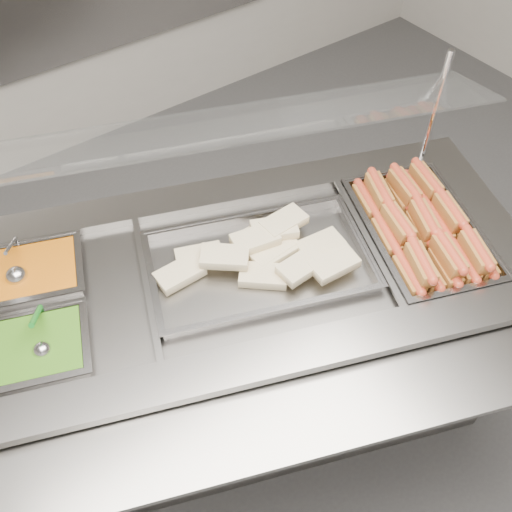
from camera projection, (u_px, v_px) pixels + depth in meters
ground at (319, 444)px, 2.44m from camera, size 6.00×6.00×0.00m
steam_counter at (243, 340)px, 2.23m from camera, size 2.13×1.50×0.94m
tray_rail at (287, 417)px, 1.58m from camera, size 1.84×1.00×0.05m
sneeze_guard at (220, 129)px, 1.73m from camera, size 1.71×0.89×0.46m
pan_hotdogs at (419, 235)px, 2.02m from camera, size 0.53×0.66×0.10m
pan_wraps at (259, 265)px, 1.91m from camera, size 0.81×0.64×0.07m
pan_beans at (34, 278)px, 1.89m from camera, size 0.38×0.34×0.10m
pan_peas at (36, 354)px, 1.70m from camera, size 0.38×0.34×0.10m
hotdogs_in_buns at (422, 225)px, 1.98m from camera, size 0.48×0.60×0.12m
tortilla_wraps at (270, 252)px, 1.90m from camera, size 0.61×0.43×0.07m
ladle at (17, 275)px, 1.84m from camera, size 0.10×0.19×0.15m
serving_spoon at (41, 344)px, 1.66m from camera, size 0.09×0.18×0.15m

